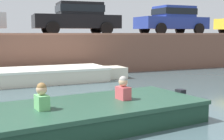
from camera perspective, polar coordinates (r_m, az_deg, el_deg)
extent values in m
plane|color=#3D5156|center=(7.85, -1.25, -6.47)|extent=(400.00, 400.00, 0.00)
cube|color=brown|center=(16.17, -12.57, 3.29)|extent=(60.00, 6.00, 1.72)
cube|color=#925F4C|center=(13.31, -10.52, 6.49)|extent=(60.00, 0.24, 0.08)
cube|color=silver|center=(11.67, -12.82, -1.15)|extent=(4.79, 2.00, 0.45)
cube|color=silver|center=(12.54, -0.02, -0.44)|extent=(0.98, 1.04, 0.45)
cube|color=white|center=(11.64, -12.85, 0.13)|extent=(4.85, 2.06, 0.08)
cube|color=brown|center=(11.58, -14.56, -0.44)|extent=(0.30, 1.66, 0.06)
cube|color=#193828|center=(6.04, -5.90, -8.78)|extent=(5.08, 2.54, 0.37)
cube|color=#244836|center=(5.98, -5.92, -6.71)|extent=(5.15, 2.61, 0.08)
cube|color=brown|center=(6.16, -2.79, -7.24)|extent=(0.47, 1.73, 0.06)
cube|color=black|center=(7.39, 12.38, -5.21)|extent=(0.19, 0.22, 0.45)
cube|color=#66B26B|center=(5.71, -12.67, -6.67)|extent=(0.24, 0.34, 0.44)
sphere|color=tan|center=(5.65, -12.75, -3.51)|extent=(0.19, 0.19, 0.19)
sphere|color=olive|center=(5.64, -12.77, -3.11)|extent=(0.17, 0.17, 0.17)
cube|color=#C64C51|center=(6.42, 2.05, -5.03)|extent=(0.24, 0.34, 0.44)
sphere|color=tan|center=(6.36, 2.06, -2.20)|extent=(0.19, 0.19, 0.19)
sphere|color=gray|center=(6.35, 2.06, -1.85)|extent=(0.17, 0.17, 0.17)
cube|color=black|center=(15.44, -6.56, 8.74)|extent=(4.18, 1.90, 0.64)
cube|color=black|center=(15.51, -5.99, 11.03)|extent=(2.12, 1.60, 0.60)
cube|color=black|center=(15.51, -5.99, 11.03)|extent=(2.21, 1.64, 0.33)
cylinder|color=black|center=(14.33, -10.74, 7.54)|extent=(0.61, 0.21, 0.60)
cylinder|color=black|center=(16.05, -11.72, 7.43)|extent=(0.61, 0.21, 0.60)
cylinder|color=black|center=(14.94, -0.97, 7.62)|extent=(0.61, 0.21, 0.60)
cylinder|color=black|center=(16.60, -2.92, 7.53)|extent=(0.61, 0.21, 0.60)
cube|color=#233893|center=(17.71, 10.79, 8.41)|extent=(3.88, 1.75, 0.64)
cube|color=#233893|center=(17.83, 11.26, 10.38)|extent=(1.95, 1.52, 0.60)
cube|color=black|center=(17.83, 11.26, 10.38)|extent=(2.03, 1.56, 0.33)
cylinder|color=black|center=(16.32, 8.95, 7.47)|extent=(0.60, 0.19, 0.60)
cylinder|color=black|center=(17.83, 5.96, 7.45)|extent=(0.60, 0.19, 0.60)
cylinder|color=black|center=(17.70, 15.61, 7.25)|extent=(0.60, 0.19, 0.60)
cylinder|color=black|center=(19.10, 12.32, 7.29)|extent=(0.60, 0.19, 0.60)
cylinder|color=black|center=(21.05, 19.60, 6.99)|extent=(0.60, 0.18, 0.60)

